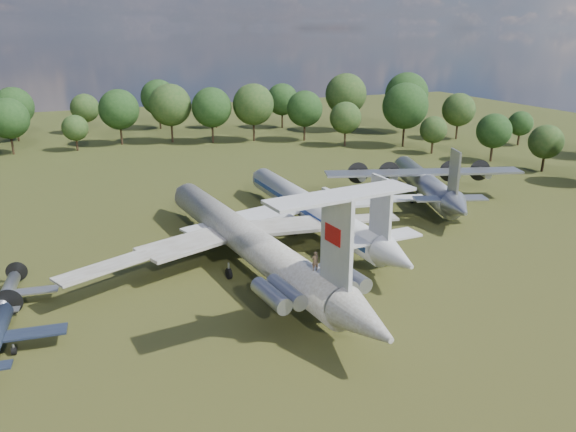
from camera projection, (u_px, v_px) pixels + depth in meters
name	position (u px, v px, depth m)	size (l,w,h in m)	color
ground	(198.00, 270.00, 66.03)	(300.00, 300.00, 0.00)	#273C14
il62_airliner	(246.00, 245.00, 66.11)	(42.96, 55.84, 5.48)	silver
tu104_jet	(311.00, 213.00, 78.55)	(37.04, 49.39, 4.94)	silver
an12_transport	(425.00, 187.00, 91.71)	(32.40, 36.22, 4.77)	#A7A9AF
small_prop_northwest	(7.00, 297.00, 57.18)	(9.77, 13.33, 1.95)	#9D9FA5
person_on_il62	(315.00, 261.00, 52.23)	(0.69, 0.46, 1.90)	brown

